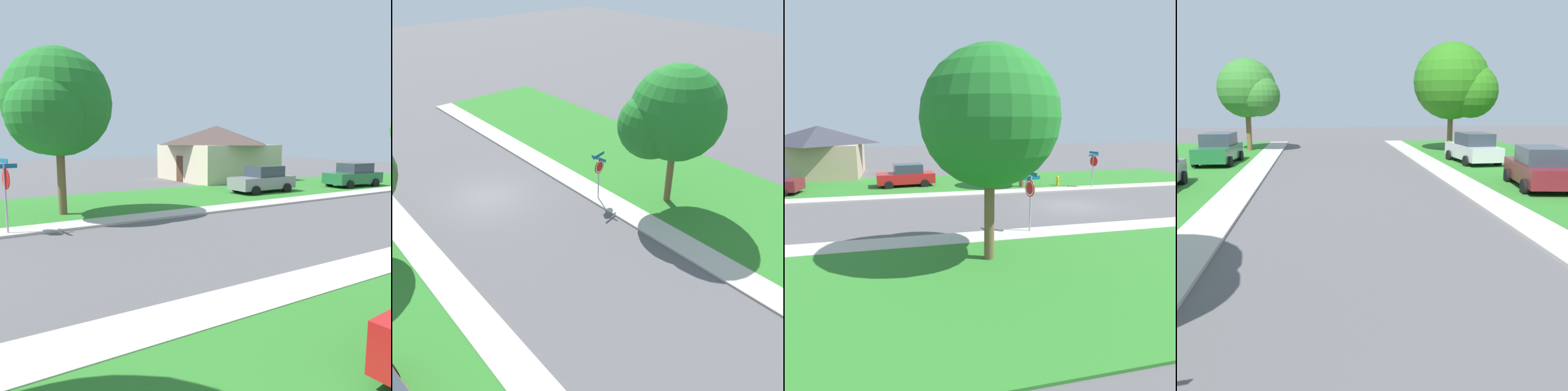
# 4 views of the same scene
# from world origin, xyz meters

# --- Properties ---
(ground_plane) EXTENTS (120.00, 120.00, 0.00)m
(ground_plane) POSITION_xyz_m (0.00, 0.00, 0.00)
(ground_plane) COLOR #565456
(sidewalk_west) EXTENTS (1.40, 56.00, 0.10)m
(sidewalk_west) POSITION_xyz_m (-4.70, 12.00, 0.05)
(sidewalk_west) COLOR #B7B2A8
(sidewalk_west) RESTS_ON ground
(lawn_west) EXTENTS (8.00, 56.00, 0.08)m
(lawn_west) POSITION_xyz_m (-9.40, 12.00, 0.04)
(lawn_west) COLOR #2D7528
(lawn_west) RESTS_ON ground
(stop_sign_far_corner) EXTENTS (0.91, 0.91, 2.77)m
(stop_sign_far_corner) POSITION_xyz_m (-4.45, 4.33, 1.89)
(stop_sign_far_corner) COLOR #9E9EA3
(stop_sign_far_corner) RESTS_ON ground
(tree_across_left) EXTENTS (5.03, 4.67, 7.37)m
(tree_across_left) POSITION_xyz_m (-6.88, 6.73, 4.87)
(tree_across_left) COLOR brown
(tree_across_left) RESTS_ON ground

